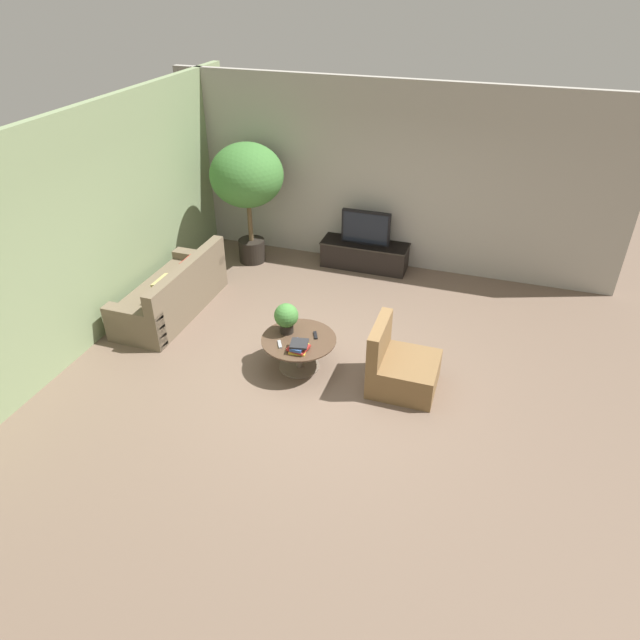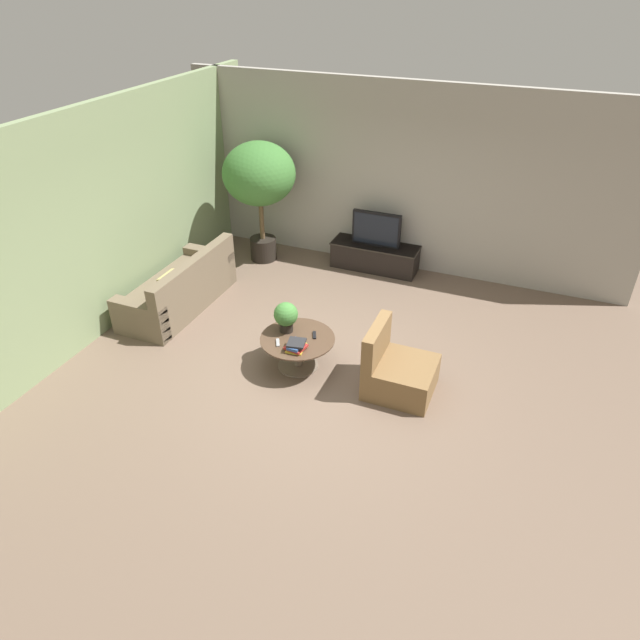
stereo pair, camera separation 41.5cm
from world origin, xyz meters
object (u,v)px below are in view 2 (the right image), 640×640
Objects in this scene: potted_palm_tall at (259,178)px; potted_plant_tabletop at (286,316)px; television at (376,229)px; coffee_table at (298,347)px; media_console at (375,256)px; couch_by_wall at (180,290)px; armchair_wicker at (397,371)px.

potted_palm_tall is 3.12m from potted_plant_tabletop.
television is 3.04m from coffee_table.
media_console is 2.31m from potted_palm_tall.
potted_plant_tabletop is (-0.20, 0.10, 0.36)m from coffee_table.
coffee_table is at bearing 72.62° from couch_by_wall.
armchair_wicker is (3.55, -0.68, -0.01)m from couch_by_wall.
coffee_table is at bearing -26.03° from potted_plant_tabletop.
television is at bearing 134.80° from couch_by_wall.
couch_by_wall is 2.35× the size of armchair_wicker.
media_console reaches higher than coffee_table.
potted_palm_tall reaches higher than television.
media_console is at bearing 84.66° from potted_plant_tabletop.
media_console is at bearing 22.32° from armchair_wicker.
media_console is 3.23m from armchair_wicker.
media_console is at bearing 90.00° from television.
potted_palm_tall is (-1.92, -0.38, 0.74)m from television.
television is (0.00, -0.00, 0.49)m from media_console.
television reaches higher than armchair_wicker.
television is at bearing 11.34° from potted_palm_tall.
media_console is 1.71× the size of armchair_wicker.
armchair_wicker is 4.25m from potted_palm_tall.
armchair_wicker is at bearing 79.19° from couch_by_wall.
potted_plant_tabletop is (1.64, -2.53, -0.79)m from potted_palm_tall.
media_console is 3.01m from coffee_table.
television reaches higher than potted_plant_tabletop.
couch_by_wall reaches higher than coffee_table.
potted_palm_tall reaches higher than potted_plant_tabletop.
media_console is 0.49m from television.
armchair_wicker reaches higher than coffee_table.
potted_palm_tall is (0.41, 1.92, 1.18)m from couch_by_wall.
potted_plant_tabletop is (-0.27, -2.91, -0.05)m from television.
armchair_wicker reaches higher than couch_by_wall.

